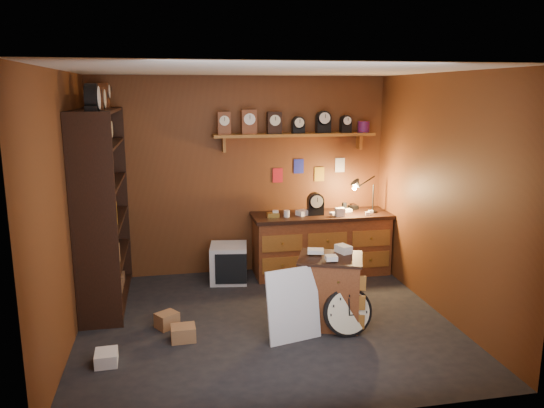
{
  "coord_description": "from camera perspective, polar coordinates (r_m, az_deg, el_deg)",
  "views": [
    {
      "loc": [
        -0.99,
        -5.33,
        2.5
      ],
      "look_at": [
        0.13,
        0.35,
        1.26
      ],
      "focal_mm": 35.0,
      "sensor_mm": 36.0,
      "label": 1
    }
  ],
  "objects": [
    {
      "name": "floor_box_b",
      "position": [
        5.37,
        -17.39,
        -15.51
      ],
      "size": [
        0.21,
        0.25,
        0.12
      ],
      "primitive_type": "cube",
      "rotation": [
        0.0,
        0.0,
        0.04
      ],
      "color": "white",
      "rests_on": "ground"
    },
    {
      "name": "low_cabinet",
      "position": [
        5.83,
        6.26,
        -8.95
      ],
      "size": [
        0.82,
        0.76,
        0.85
      ],
      "rotation": [
        0.0,
        0.0,
        -0.35
      ],
      "color": "brown",
      "rests_on": "ground"
    },
    {
      "name": "floor_box_c",
      "position": [
        5.95,
        -11.23,
        -12.15
      ],
      "size": [
        0.28,
        0.27,
        0.16
      ],
      "primitive_type": "cube",
      "rotation": [
        0.0,
        0.0,
        0.6
      ],
      "color": "#9C6D44",
      "rests_on": "ground"
    },
    {
      "name": "big_round_clock",
      "position": [
        5.67,
        8.14,
        -11.42
      ],
      "size": [
        0.51,
        0.17,
        0.52
      ],
      "color": "black",
      "rests_on": "ground"
    },
    {
      "name": "shelving_unit",
      "position": [
        6.48,
        -18.08,
        0.39
      ],
      "size": [
        0.47,
        1.6,
        2.58
      ],
      "color": "black",
      "rests_on": "ground"
    },
    {
      "name": "floor_box_a",
      "position": [
        5.64,
        -9.53,
        -13.54
      ],
      "size": [
        0.25,
        0.22,
        0.15
      ],
      "primitive_type": "cube",
      "rotation": [
        0.0,
        0.0,
        0.03
      ],
      "color": "#9C6D44",
      "rests_on": "ground"
    },
    {
      "name": "room_shell",
      "position": [
        5.59,
        -0.42,
        4.07
      ],
      "size": [
        4.02,
        3.62,
        2.71
      ],
      "color": "brown",
      "rests_on": "ground"
    },
    {
      "name": "mini_fridge",
      "position": [
        7.13,
        -4.67,
        -6.36
      ],
      "size": [
        0.54,
        0.56,
        0.5
      ],
      "rotation": [
        0.0,
        0.0,
        -0.15
      ],
      "color": "silver",
      "rests_on": "ground"
    },
    {
      "name": "floor",
      "position": [
        5.97,
        -0.63,
        -12.67
      ],
      "size": [
        4.0,
        4.0,
        0.0
      ],
      "primitive_type": "plane",
      "color": "black",
      "rests_on": "ground"
    },
    {
      "name": "white_panel",
      "position": [
        5.63,
        2.29,
        -14.28
      ],
      "size": [
        0.6,
        0.29,
        0.76
      ],
      "primitive_type": "cube",
      "rotation": [
        -0.17,
        0.0,
        0.24
      ],
      "color": "silver",
      "rests_on": "ground"
    },
    {
      "name": "workbench",
      "position": [
        7.39,
        5.31,
        -3.9
      ],
      "size": [
        1.91,
        0.66,
        1.36
      ],
      "color": "brown",
      "rests_on": "ground"
    }
  ]
}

